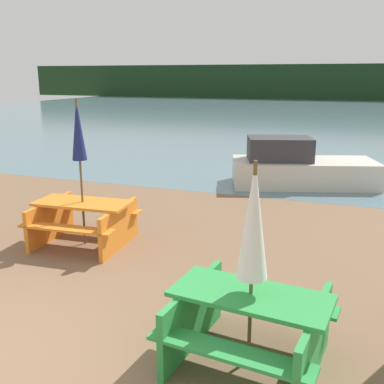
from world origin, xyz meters
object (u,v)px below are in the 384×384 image
at_px(umbrella_navy, 78,132).
at_px(picnic_table_orange, 84,218).
at_px(picnic_table_green, 250,322).
at_px(umbrella_white, 253,222).
at_px(boat, 299,168).

bearing_deg(umbrella_navy, picnic_table_orange, 97.13).
bearing_deg(picnic_table_green, umbrella_white, 90.00).
distance_m(umbrella_white, boat, 7.89).
bearing_deg(umbrella_navy, picnic_table_green, -33.55).
distance_m(picnic_table_green, boat, 7.82).
bearing_deg(umbrella_navy, umbrella_white, -33.55).
distance_m(picnic_table_green, umbrella_white, 1.04).
bearing_deg(boat, umbrella_navy, -135.13).
bearing_deg(picnic_table_green, picnic_table_orange, 146.45).
bearing_deg(umbrella_navy, boat, 62.62).
bearing_deg(picnic_table_green, boat, 93.79).
relative_size(picnic_table_green, umbrella_navy, 0.68).
height_order(picnic_table_green, umbrella_navy, umbrella_navy).
xyz_separation_m(picnic_table_green, picnic_table_orange, (-3.40, 2.25, -0.00)).
height_order(picnic_table_green, picnic_table_orange, picnic_table_green).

